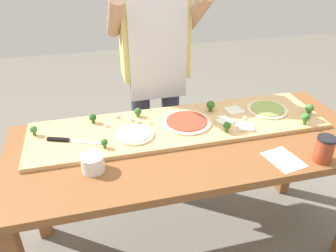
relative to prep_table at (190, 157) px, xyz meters
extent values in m
plane|color=#6B665B|center=(0.00, 0.00, -0.68)|extent=(8.00, 8.00, 0.00)
cube|color=brown|center=(-0.84, 0.31, -0.31)|extent=(0.07, 0.07, 0.74)
cube|color=brown|center=(0.84, 0.31, -0.31)|extent=(0.07, 0.07, 0.74)
cube|color=brown|center=(0.00, 0.00, 0.08)|extent=(1.80, 0.75, 0.04)
cube|color=tan|center=(-0.02, 0.14, 0.11)|extent=(1.56, 0.41, 0.02)
cube|color=#B7BABF|center=(-0.50, 0.07, 0.13)|extent=(0.18, 0.09, 0.00)
cube|color=black|center=(-0.64, 0.13, 0.13)|extent=(0.11, 0.06, 0.02)
cylinder|color=beige|center=(0.51, 0.16, 0.13)|extent=(0.23, 0.23, 0.01)
cylinder|color=#899E4C|center=(0.51, 0.16, 0.14)|extent=(0.19, 0.19, 0.01)
cylinder|color=beige|center=(0.02, 0.14, 0.13)|extent=(0.27, 0.27, 0.01)
cylinder|color=#BC3D28|center=(0.02, 0.14, 0.14)|extent=(0.22, 0.22, 0.01)
cylinder|color=beige|center=(-0.27, 0.08, 0.13)|extent=(0.19, 0.19, 0.01)
cylinder|color=silver|center=(-0.27, 0.08, 0.14)|extent=(0.16, 0.16, 0.01)
cube|color=silver|center=(0.32, 0.19, 0.13)|extent=(0.10, 0.10, 0.01)
cube|color=silver|center=(0.30, 0.01, 0.13)|extent=(0.10, 0.10, 0.01)
cube|color=silver|center=(0.22, 0.09, 0.13)|extent=(0.10, 0.10, 0.01)
cylinder|color=#366618|center=(0.19, 0.00, 0.14)|extent=(0.02, 0.02, 0.02)
sphere|color=#2D6623|center=(0.19, 0.00, 0.16)|extent=(0.04, 0.04, 0.04)
cylinder|color=#366618|center=(-0.42, 0.01, 0.13)|extent=(0.02, 0.02, 0.02)
sphere|color=#2D6623|center=(-0.42, 0.01, 0.16)|extent=(0.03, 0.03, 0.03)
cylinder|color=#3F7220|center=(0.71, 0.06, 0.13)|extent=(0.02, 0.02, 0.02)
sphere|color=#38752D|center=(0.71, 0.06, 0.16)|extent=(0.05, 0.05, 0.05)
cylinder|color=#366618|center=(0.19, 0.23, 0.13)|extent=(0.02, 0.02, 0.02)
sphere|color=#2D6623|center=(0.19, 0.23, 0.16)|extent=(0.05, 0.05, 0.05)
cylinder|color=#2C5915|center=(-0.46, 0.26, 0.13)|extent=(0.02, 0.02, 0.02)
sphere|color=#23561E|center=(-0.46, 0.26, 0.16)|extent=(0.04, 0.04, 0.04)
cylinder|color=#366618|center=(-0.22, 0.27, 0.13)|extent=(0.02, 0.02, 0.02)
sphere|color=#2D6623|center=(-0.22, 0.27, 0.16)|extent=(0.04, 0.04, 0.04)
cylinder|color=#3F7220|center=(-0.76, 0.21, 0.14)|extent=(0.02, 0.02, 0.02)
sphere|color=#38752D|center=(-0.76, 0.21, 0.16)|extent=(0.04, 0.04, 0.04)
cylinder|color=#3F7220|center=(0.62, -0.03, 0.14)|extent=(0.02, 0.02, 0.03)
sphere|color=#38752D|center=(0.62, -0.03, 0.17)|extent=(0.04, 0.04, 0.04)
cube|color=silver|center=(-0.33, 0.29, 0.13)|extent=(0.03, 0.03, 0.02)
cube|color=silver|center=(-0.40, 0.20, 0.13)|extent=(0.02, 0.02, 0.01)
cube|color=silver|center=(-0.26, 0.24, 0.13)|extent=(0.03, 0.03, 0.02)
cube|color=white|center=(0.34, 0.10, 0.13)|extent=(0.02, 0.02, 0.02)
cube|color=silver|center=(-0.17, 0.17, 0.13)|extent=(0.02, 0.02, 0.01)
cube|color=white|center=(-0.23, 0.20, 0.13)|extent=(0.02, 0.02, 0.02)
cylinder|color=white|center=(-0.49, -0.12, 0.14)|extent=(0.10, 0.10, 0.08)
cylinder|color=white|center=(-0.49, -0.12, 0.13)|extent=(0.09, 0.09, 0.04)
cylinder|color=#99381E|center=(0.53, -0.31, 0.16)|extent=(0.08, 0.08, 0.11)
cylinder|color=black|center=(0.53, -0.31, 0.22)|extent=(0.08, 0.08, 0.01)
cube|color=white|center=(0.37, -0.26, 0.10)|extent=(0.16, 0.20, 0.00)
cylinder|color=#333847|center=(-0.15, 0.60, -0.23)|extent=(0.12, 0.12, 0.90)
cylinder|color=#333847|center=(0.05, 0.60, -0.23)|extent=(0.12, 0.12, 0.90)
cube|color=#D1C670|center=(-0.05, 0.60, 0.50)|extent=(0.40, 0.20, 0.55)
cube|color=silver|center=(-0.05, 0.49, 0.42)|extent=(0.34, 0.01, 0.60)
cylinder|color=tan|center=(-0.28, 0.50, 0.62)|extent=(0.08, 0.39, 0.31)
cylinder|color=tan|center=(0.18, 0.50, 0.62)|extent=(0.08, 0.39, 0.31)
camera|label=1|loc=(-0.46, -1.33, 1.02)|focal=35.64mm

